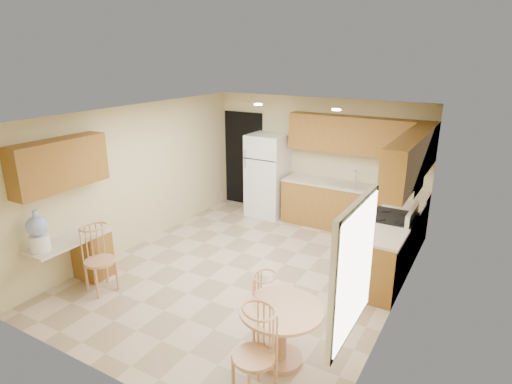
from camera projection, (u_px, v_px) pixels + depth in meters
The scene contains 30 objects.
floor at pixel (248, 271), 6.84m from camera, with size 5.50×5.50×0.00m, color tan.
ceiling at pixel (247, 114), 6.06m from camera, with size 4.50×5.50×0.02m, color white.
wall_back at pixel (317, 159), 8.72m from camera, with size 4.50×0.02×2.50m, color #CBBD89.
wall_front at pixel (103, 276), 4.19m from camera, with size 4.50×0.02×2.50m, color #CBBD89.
wall_left at pixel (138, 177), 7.52m from camera, with size 0.02×5.50×2.50m, color #CBBD89.
wall_right at pixel (400, 226), 5.38m from camera, with size 0.02×5.50×2.50m, color #CBBD89.
doorway at pixel (244, 159), 9.60m from camera, with size 0.90×0.02×2.10m, color black.
base_cab_back at pixel (351, 209), 8.31m from camera, with size 2.75×0.60×0.87m, color olive.
counter_back at pixel (353, 187), 8.17m from camera, with size 2.75×0.63×0.04m, color beige.
base_cab_right_a at pixel (401, 230), 7.31m from camera, with size 0.60×0.59×0.87m, color olive.
counter_right_a at pixel (404, 205), 7.17m from camera, with size 0.63×0.59×0.04m, color beige.
base_cab_right_b at pixel (379, 265), 6.11m from camera, with size 0.60×0.80×0.87m, color olive.
counter_right_b at pixel (382, 236), 5.97m from camera, with size 0.63×0.80×0.04m, color beige.
upper_cab_back at pixel (359, 136), 7.98m from camera, with size 2.75×0.33×0.70m, color olive.
upper_cab_right at pixel (411, 158), 6.27m from camera, with size 0.33×2.42×0.70m, color olive.
upper_cab_left at pixel (59, 164), 5.94m from camera, with size 0.33×1.40×0.70m, color olive.
sink at pixel (352, 185), 8.17m from camera, with size 0.78×0.44×0.01m, color silver.
range_hood at pixel (402, 186), 6.42m from camera, with size 0.50×0.76×0.14m, color silver.
desk_pedestal at pixel (93, 255), 6.59m from camera, with size 0.48×0.42×0.72m, color olive.
desk_top at pixel (68, 241), 6.16m from camera, with size 0.50×1.20×0.04m, color beige.
window at pixel (354, 269), 3.79m from camera, with size 0.06×1.12×1.30m.
can_light_a at pixel (258, 104), 7.29m from camera, with size 0.14×0.14×0.02m, color white.
can_light_b at pixel (336, 110), 6.63m from camera, with size 0.14×0.14×0.02m, color white.
refrigerator at pixel (268, 175), 9.00m from camera, with size 0.77×0.74×1.74m.
stove at pixel (390, 243), 6.75m from camera, with size 0.65×0.76×1.09m.
dining_table at pixel (281, 327), 4.71m from camera, with size 0.93×0.93×0.69m.
chair_table_a at pixel (265, 306), 4.97m from camera, with size 0.38×0.50×0.87m.
chair_table_b at pixel (249, 352), 4.10m from camera, with size 0.43×0.49×0.98m.
chair_desk at pixel (93, 255), 6.03m from camera, with size 0.44×0.57×0.99m.
water_crock at pixel (38, 233), 5.73m from camera, with size 0.28×0.28×0.58m.
Camera 1 is at (3.17, -5.22, 3.34)m, focal length 30.00 mm.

